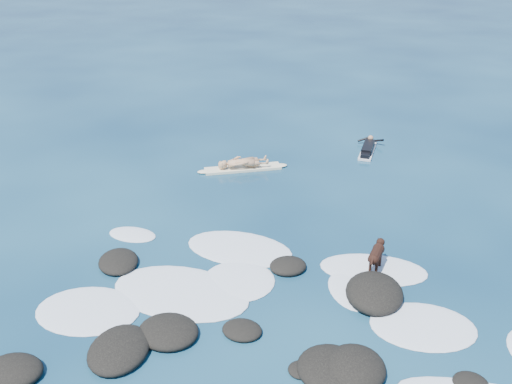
# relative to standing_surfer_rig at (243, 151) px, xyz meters

# --- Properties ---
(ground) EXTENTS (160.00, 160.00, 0.00)m
(ground) POSITION_rel_standing_surfer_rig_xyz_m (2.95, -7.79, -0.79)
(ground) COLOR #0A2642
(ground) RESTS_ON ground
(reef_rocks) EXTENTS (12.90, 7.53, 0.65)m
(reef_rocks) POSITION_rel_standing_surfer_rig_xyz_m (2.53, -9.92, -0.67)
(reef_rocks) COLOR black
(reef_rocks) RESTS_ON ground
(breaking_foam) EXTENTS (13.50, 7.50, 0.12)m
(breaking_foam) POSITION_rel_standing_surfer_rig_xyz_m (2.70, -7.99, -0.78)
(breaking_foam) COLOR white
(breaking_foam) RESTS_ON ground
(standing_surfer_rig) EXTENTS (3.41, 1.52, 1.99)m
(standing_surfer_rig) POSITION_rel_standing_surfer_rig_xyz_m (0.00, 0.00, 0.00)
(standing_surfer_rig) COLOR #FAF1C8
(standing_surfer_rig) RESTS_ON ground
(paddling_surfer_rig) EXTENTS (1.15, 2.51, 0.43)m
(paddling_surfer_rig) POSITION_rel_standing_surfer_rig_xyz_m (4.83, 2.55, -0.64)
(paddling_surfer_rig) COLOR white
(paddling_surfer_rig) RESTS_ON ground
(dog) EXTENTS (0.55, 1.23, 0.80)m
(dog) POSITION_rel_standing_surfer_rig_xyz_m (4.58, -6.41, -0.25)
(dog) COLOR black
(dog) RESTS_ON ground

